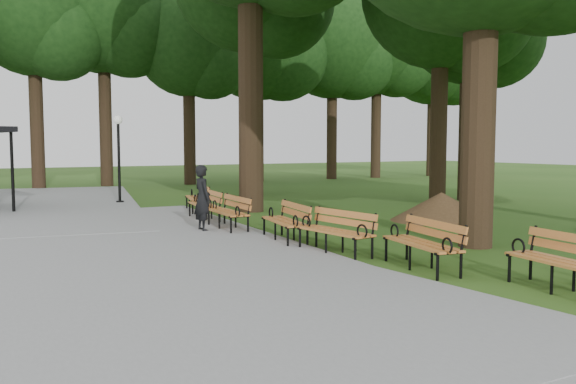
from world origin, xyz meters
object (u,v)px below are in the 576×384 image
bench_1 (564,263)px  bench_6 (204,205)px  bench_4 (285,222)px  bench_2 (421,244)px  lawn_tree_5 (469,20)px  person (203,198)px  bench_3 (334,232)px  bench_5 (227,213)px  bench_7 (196,198)px  lamp_post (118,140)px  dirt_mound (441,206)px

bench_1 → bench_6: size_ratio=1.00×
bench_4 → bench_2: bearing=19.4°
bench_1 → lawn_tree_5: bearing=145.6°
person → bench_1: size_ratio=0.87×
bench_1 → bench_3: same height
bench_5 → bench_6: bearing=179.3°
bench_7 → bench_6: bearing=-1.5°
bench_6 → bench_7: 2.14m
person → bench_5: 0.76m
person → lamp_post: (-0.21, 7.94, 1.47)m
bench_7 → lamp_post: bearing=-146.1°
bench_2 → bench_5: size_ratio=1.00×
dirt_mound → bench_5: (-6.11, 1.19, 0.04)m
bench_4 → lawn_tree_5: (10.71, 4.99, 6.43)m
person → bench_4: (1.08, -2.26, -0.39)m
bench_5 → bench_7: 4.08m
bench_6 → bench_2: bearing=13.3°
person → bench_2: person is taller
person → bench_4: 2.53m
lamp_post → bench_5: size_ratio=1.69×
person → bench_2: size_ratio=0.87×
bench_1 → dirt_mound: bearing=154.3°
bench_1 → person: bearing=-157.2°
lawn_tree_5 → person: bearing=-167.0°
bench_4 → bench_6: (-0.31, 4.19, 0.00)m
bench_2 → bench_7: 9.96m
bench_1 → bench_2: 2.33m
bench_1 → bench_3: size_ratio=1.00×
lawn_tree_5 → bench_7: bearing=173.1°
bench_6 → bench_7: (0.53, 2.07, 0.00)m
bench_2 → bench_3: 1.98m
dirt_mound → bench_1: bench_1 is taller
lamp_post → person: bearing=-88.5°
bench_1 → bench_5: same height
lamp_post → bench_6: lamp_post is taller
person → bench_5: bearing=-95.7°
bench_2 → bench_4: size_ratio=1.00×
lamp_post → bench_1: 16.44m
person → bench_7: (1.30, 4.00, -0.39)m
lamp_post → bench_2: size_ratio=1.69×
bench_7 → bench_3: bearing=12.4°
person → dirt_mound: (6.76, -1.22, -0.43)m
dirt_mound → bench_7: bearing=136.3°
lamp_post → lawn_tree_5: size_ratio=0.34×
bench_1 → bench_6: same height
bench_4 → bench_5: bearing=-159.9°
bench_1 → lawn_tree_5: 15.73m
bench_1 → bench_2: same height
bench_2 → bench_5: bearing=-160.2°
person → lamp_post: 8.08m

